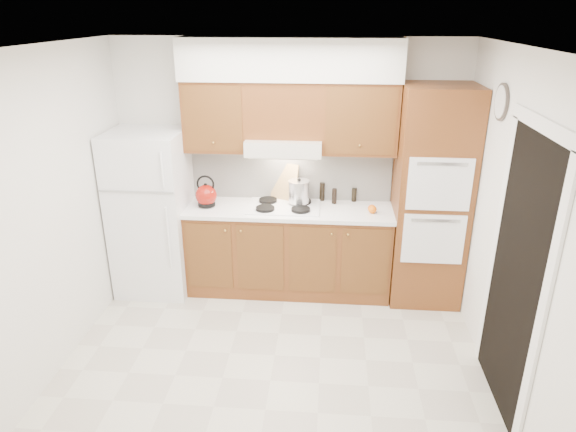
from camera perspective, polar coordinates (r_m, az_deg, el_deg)
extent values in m
plane|color=beige|center=(4.69, -1.49, -15.22)|extent=(3.60, 3.60, 0.00)
plane|color=white|center=(3.75, -1.89, 18.35)|extent=(3.60, 3.60, 0.00)
cube|color=white|center=(5.45, 0.08, 5.60)|extent=(3.60, 0.02, 2.60)
cube|color=white|center=(4.60, -24.57, 0.37)|extent=(0.02, 3.00, 2.60)
cube|color=white|center=(4.25, 23.25, -1.10)|extent=(0.02, 3.00, 2.60)
cube|color=white|center=(5.55, -14.85, 0.35)|extent=(0.75, 0.72, 1.72)
cube|color=brown|center=(5.48, 0.08, -3.86)|extent=(2.11, 0.60, 0.90)
cube|color=white|center=(5.28, 0.07, 0.69)|extent=(2.13, 0.62, 0.04)
cube|color=white|center=(5.46, 0.33, 4.75)|extent=(2.11, 0.03, 0.56)
cube|color=brown|center=(5.29, 15.54, 1.97)|extent=(0.70, 0.65, 2.20)
cube|color=brown|center=(5.27, -7.99, 10.98)|extent=(0.63, 0.33, 0.70)
cube|color=brown|center=(5.15, 8.02, 10.73)|extent=(0.73, 0.33, 0.70)
cube|color=silver|center=(5.17, -0.41, 7.84)|extent=(0.75, 0.45, 0.15)
cube|color=brown|center=(5.15, -0.36, 11.78)|extent=(0.75, 0.33, 0.55)
cube|color=silver|center=(5.07, 0.20, 17.03)|extent=(2.13, 0.36, 0.40)
cube|color=white|center=(5.29, -0.45, 1.05)|extent=(0.74, 0.50, 0.01)
cube|color=black|center=(4.04, 24.00, -6.30)|extent=(0.02, 0.90, 2.10)
cylinder|color=#3F3833|center=(4.53, 22.64, 11.62)|extent=(0.02, 0.30, 0.30)
sphere|color=maroon|center=(5.35, -9.08, 2.29)|extent=(0.29, 0.29, 0.22)
cube|color=tan|center=(5.45, -0.38, 3.84)|extent=(0.31, 0.21, 0.39)
cylinder|color=silver|center=(5.32, 1.22, 2.69)|extent=(0.28, 0.28, 0.22)
cylinder|color=black|center=(5.47, 3.81, 2.72)|extent=(0.06, 0.06, 0.19)
cylinder|color=black|center=(5.39, 5.17, 2.21)|extent=(0.06, 0.06, 0.16)
cylinder|color=black|center=(5.48, 7.35, 2.36)|extent=(0.06, 0.06, 0.15)
sphere|color=orange|center=(5.19, 9.37, 0.73)|extent=(0.10, 0.10, 0.08)
sphere|color=orange|center=(5.21, 9.30, 0.81)|extent=(0.10, 0.10, 0.08)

